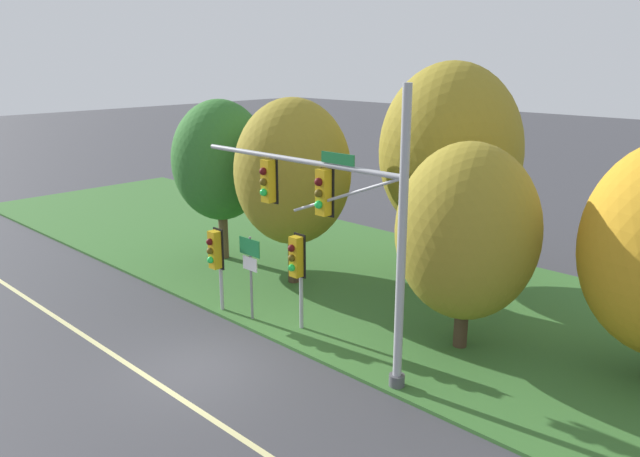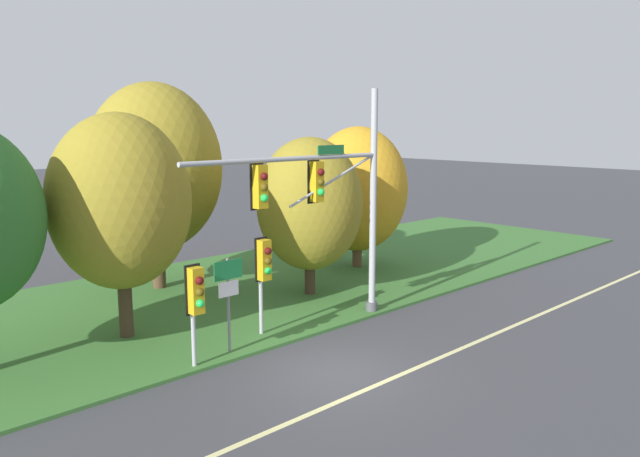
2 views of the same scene
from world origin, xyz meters
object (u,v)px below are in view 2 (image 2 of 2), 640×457
object	(u,v)px
traffic_signal_mast	(331,195)
tree_tall_centre	(358,189)
tree_mid_verge	(310,204)
pedestrian_signal_near_kerb	(196,296)
tree_behind_signpost	(154,168)
tree_left_of_mast	(120,202)
pedestrian_signal_further_along	(264,265)
route_sign_post	(228,289)

from	to	relation	value
traffic_signal_mast	tree_tall_centre	size ratio (longest dim) A/B	1.21
tree_mid_verge	pedestrian_signal_near_kerb	bearing A→B (deg)	-154.95
traffic_signal_mast	tree_behind_signpost	size ratio (longest dim) A/B	0.95
tree_left_of_mast	tree_behind_signpost	bearing A→B (deg)	51.02
pedestrian_signal_near_kerb	pedestrian_signal_further_along	size ratio (longest dim) A/B	0.92
pedestrian_signal_near_kerb	pedestrian_signal_further_along	distance (m)	3.00
traffic_signal_mast	tree_tall_centre	world-z (taller)	traffic_signal_mast
route_sign_post	tree_behind_signpost	xyz separation A→B (m)	(2.09, 7.64, 2.85)
pedestrian_signal_near_kerb	tree_behind_signpost	distance (m)	9.10
traffic_signal_mast	pedestrian_signal_further_along	size ratio (longest dim) A/B	2.51
pedestrian_signal_further_along	tree_left_of_mast	distance (m)	4.58
pedestrian_signal_near_kerb	tree_left_of_mast	distance (m)	4.18
traffic_signal_mast	route_sign_post	xyz separation A→B (m)	(-3.83, 0.13, -2.33)
pedestrian_signal_near_kerb	tree_behind_signpost	bearing A→B (deg)	67.21
tree_mid_verge	pedestrian_signal_further_along	bearing A→B (deg)	-149.15
tree_left_of_mast	tree_behind_signpost	size ratio (longest dim) A/B	0.85
pedestrian_signal_further_along	tree_behind_signpost	xyz separation A→B (m)	(0.48, 7.19, 2.51)
pedestrian_signal_near_kerb	tree_tall_centre	distance (m)	12.79
tree_mid_verge	tree_tall_centre	distance (m)	4.95
tree_behind_signpost	tree_mid_verge	size ratio (longest dim) A/B	1.34
route_sign_post	traffic_signal_mast	bearing A→B (deg)	-1.97
tree_behind_signpost	tree_mid_verge	world-z (taller)	tree_behind_signpost
pedestrian_signal_near_kerb	route_sign_post	bearing A→B (deg)	15.81
traffic_signal_mast	route_sign_post	size ratio (longest dim) A/B	2.80
traffic_signal_mast	pedestrian_signal_near_kerb	size ratio (longest dim) A/B	2.72
pedestrian_signal_further_along	tree_mid_verge	world-z (taller)	tree_mid_verge
tree_left_of_mast	tree_tall_centre	xyz separation A→B (m)	(11.81, 1.55, -0.61)
tree_left_of_mast	tree_tall_centre	bearing A→B (deg)	7.45
tree_behind_signpost	pedestrian_signal_further_along	bearing A→B (deg)	-93.79
tree_left_of_mast	pedestrian_signal_further_along	bearing A→B (deg)	-42.04
pedestrian_signal_further_along	tree_mid_verge	xyz separation A→B (m)	(4.14, 2.47, 1.24)
tree_tall_centre	tree_behind_signpost	bearing A→B (deg)	160.86
pedestrian_signal_near_kerb	tree_mid_verge	xyz separation A→B (m)	(7.02, 3.28, 1.44)
traffic_signal_mast	tree_left_of_mast	world-z (taller)	traffic_signal_mast
pedestrian_signal_further_along	traffic_signal_mast	bearing A→B (deg)	-14.69
tree_mid_verge	tree_tall_centre	bearing A→B (deg)	22.08
traffic_signal_mast	pedestrian_signal_further_along	xyz separation A→B (m)	(-2.22, 0.58, -2.00)
pedestrian_signal_near_kerb	route_sign_post	distance (m)	1.33
traffic_signal_mast	pedestrian_signal_near_kerb	xyz separation A→B (m)	(-5.10, -0.23, -2.20)
pedestrian_signal_further_along	tree_mid_verge	distance (m)	4.98
pedestrian_signal_further_along	tree_tall_centre	size ratio (longest dim) A/B	0.48
pedestrian_signal_near_kerb	tree_tall_centre	bearing A→B (deg)	23.89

